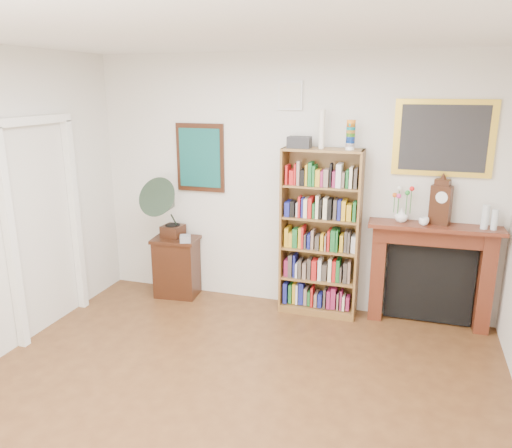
% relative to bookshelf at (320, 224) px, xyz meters
% --- Properties ---
extents(room, '(4.51, 5.01, 2.81)m').
position_rel_bookshelf_xyz_m(room, '(-0.39, -2.33, 0.38)').
color(room, '#4C2C17').
rests_on(room, ground).
extents(door_casing, '(0.08, 1.02, 2.17)m').
position_rel_bookshelf_xyz_m(door_casing, '(-2.60, -1.13, 0.24)').
color(door_casing, white).
rests_on(door_casing, left_wall).
extents(teal_poster, '(0.58, 0.04, 0.78)m').
position_rel_bookshelf_xyz_m(teal_poster, '(-1.44, 0.15, 0.63)').
color(teal_poster, black).
rests_on(teal_poster, back_wall).
extents(small_picture, '(0.26, 0.04, 0.30)m').
position_rel_bookshelf_xyz_m(small_picture, '(-0.39, 0.15, 1.33)').
color(small_picture, white).
rests_on(small_picture, back_wall).
extents(gilt_painting, '(0.95, 0.04, 0.75)m').
position_rel_bookshelf_xyz_m(gilt_painting, '(1.16, 0.15, 0.93)').
color(gilt_painting, gold).
rests_on(gilt_painting, back_wall).
extents(bookshelf, '(0.84, 0.30, 2.10)m').
position_rel_bookshelf_xyz_m(bookshelf, '(0.00, 0.00, 0.00)').
color(bookshelf, brown).
rests_on(bookshelf, floor).
extents(side_cabinet, '(0.56, 0.43, 0.72)m').
position_rel_bookshelf_xyz_m(side_cabinet, '(-1.70, -0.04, -0.66)').
color(side_cabinet, black).
rests_on(side_cabinet, floor).
extents(fireplace, '(1.31, 0.35, 1.10)m').
position_rel_bookshelf_xyz_m(fireplace, '(1.16, 0.07, -0.37)').
color(fireplace, '#4F2212').
rests_on(fireplace, floor).
extents(gramophone, '(0.51, 0.61, 0.75)m').
position_rel_bookshelf_xyz_m(gramophone, '(-1.75, -0.13, 0.12)').
color(gramophone, black).
rests_on(gramophone, side_cabinet).
extents(cd_stack, '(0.16, 0.16, 0.08)m').
position_rel_bookshelf_xyz_m(cd_stack, '(-1.53, -0.15, -0.26)').
color(cd_stack, '#A9A8B4').
rests_on(cd_stack, side_cabinet).
extents(mantel_clock, '(0.22, 0.17, 0.46)m').
position_rel_bookshelf_xyz_m(mantel_clock, '(1.19, 0.06, 0.30)').
color(mantel_clock, black).
rests_on(mantel_clock, fireplace).
extents(flower_vase, '(0.18, 0.18, 0.14)m').
position_rel_bookshelf_xyz_m(flower_vase, '(0.82, 0.04, 0.15)').
color(flower_vase, white).
rests_on(flower_vase, fireplace).
extents(teacup, '(0.12, 0.12, 0.08)m').
position_rel_bookshelf_xyz_m(teacup, '(1.04, -0.02, 0.12)').
color(teacup, white).
rests_on(teacup, fireplace).
extents(bottle_left, '(0.07, 0.07, 0.24)m').
position_rel_bookshelf_xyz_m(bottle_left, '(1.60, 0.01, 0.20)').
color(bottle_left, silver).
rests_on(bottle_left, fireplace).
extents(bottle_right, '(0.06, 0.06, 0.20)m').
position_rel_bookshelf_xyz_m(bottle_right, '(1.69, 0.01, 0.18)').
color(bottle_right, silver).
rests_on(bottle_right, fireplace).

